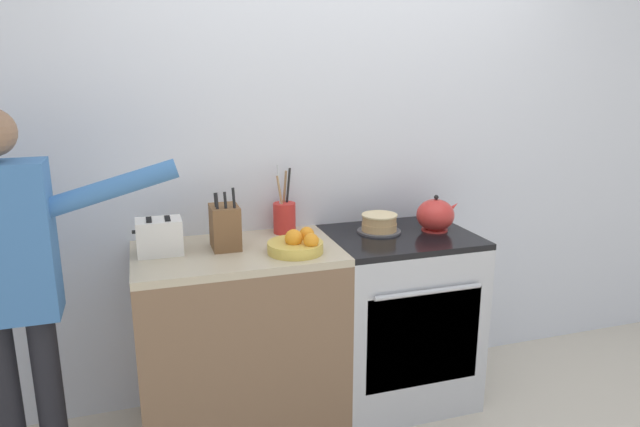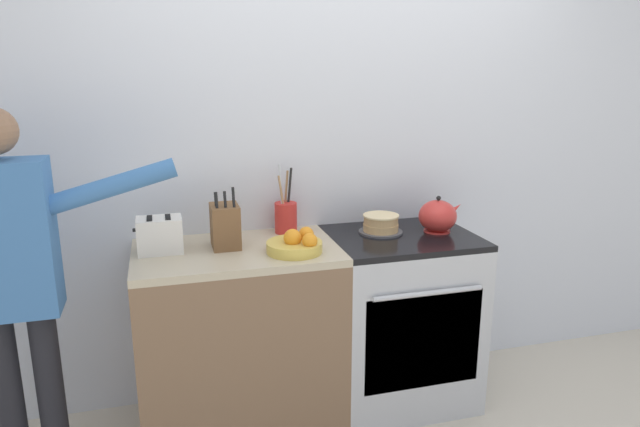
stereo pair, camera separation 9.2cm
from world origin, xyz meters
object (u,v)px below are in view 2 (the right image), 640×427
Objects in this scene: tea_kettle at (438,216)px; person_baker at (15,270)px; stove_range at (399,318)px; fruit_bowl at (296,244)px; toaster at (160,235)px; utensil_crock at (286,216)px; knife_block at (225,226)px; layer_cake at (381,224)px.

person_baker is at bearing -175.57° from tea_kettle.
fruit_bowl is (-0.58, -0.12, 0.49)m from stove_range.
utensil_crock is at bearing 14.18° from toaster.
fruit_bowl is 1.16m from person_baker.
stove_range is at bearing -2.96° from knife_block.
stove_range is 0.77m from fruit_bowl.
tea_kettle is at bearing 8.09° from person_baker.
utensil_crock is 0.22× the size of person_baker.
stove_range is at bearing 11.72° from fruit_bowl.
layer_cake is at bearing 10.91° from person_baker.
stove_range is 1.82m from person_baker.
layer_cake is 1.04× the size of toaster.
tea_kettle reaches higher than fruit_bowl.
utensil_crock is (0.33, 0.16, -0.02)m from knife_block.
toaster reaches higher than stove_range.
person_baker is (-0.86, -0.19, -0.07)m from knife_block.
layer_cake reaches higher than stove_range.
utensil_crock is 1.37× the size of fruit_bowl.
toaster is (-1.38, 0.04, -0.00)m from tea_kettle.
utensil_crock reaches higher than tea_kettle.
person_baker reaches higher than utensil_crock.
toaster is (-1.09, -0.02, 0.04)m from layer_cake.
knife_block reaches higher than tea_kettle.
layer_cake is 0.79m from knife_block.
layer_cake is 0.14× the size of person_baker.
stove_range is 0.80m from utensil_crock.
layer_cake is 1.09m from toaster.
knife_block is 1.36× the size of toaster.
fruit_bowl is at bearing -28.85° from knife_block.
tea_kettle reaches higher than layer_cake.
tea_kettle is (0.29, -0.06, 0.04)m from layer_cake.
knife_block reaches higher than stove_range.
stove_range is 2.59× the size of utensil_crock.
knife_block is at bearing -153.49° from utensil_crock.
tea_kettle is 0.79m from fruit_bowl.
knife_block is at bearing 178.09° from tea_kettle.
tea_kettle is 1.95m from person_baker.
person_baker reaches higher than toaster.
toaster is (-0.30, 0.01, -0.02)m from knife_block.
tea_kettle reaches higher than toaster.
stove_range is 3.55× the size of fruit_bowl.
toaster is at bearing -165.82° from utensil_crock.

